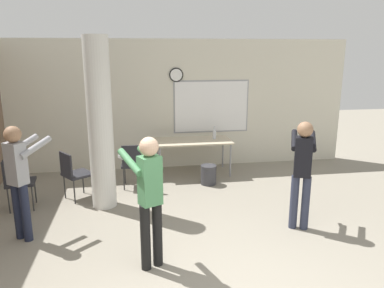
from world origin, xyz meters
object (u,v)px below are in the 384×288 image
Objects in this scene: chair_near_pillar at (74,172)px; chair_by_left_wall at (16,179)px; chair_table_left at (133,162)px; person_playing_side at (302,167)px; person_watching_back at (19,174)px; folding_table at (193,142)px; bottle_on_table at (214,134)px; person_playing_front at (149,192)px.

chair_by_left_wall is at bearing -163.97° from chair_near_pillar.
chair_table_left is (1.02, 0.42, 0.00)m from chair_near_pillar.
person_playing_side is (3.42, -1.63, 0.44)m from chair_near_pillar.
folding_table is at bearing 41.37° from person_watching_back.
chair_near_pillar and chair_by_left_wall have the same top height.
chair_by_left_wall is at bearing 162.26° from person_playing_side.
chair_near_pillar is at bearing 16.03° from chair_by_left_wall.
bottle_on_table is 1.90m from chair_table_left.
person_watching_back reaches higher than chair_by_left_wall.
person_playing_front is at bearing -62.45° from chair_near_pillar.
folding_table is at bearing 25.63° from chair_near_pillar.
bottle_on_table is 3.79m from person_playing_front.
person_playing_front is at bearing -44.54° from chair_by_left_wall.
person_watching_back reaches higher than bottle_on_table.
chair_near_pillar is at bearing 69.96° from person_watching_back.
bottle_on_table is 3.90m from chair_by_left_wall.
person_watching_back is (-1.51, -1.77, 0.44)m from chair_table_left.
bottle_on_table is 4.09m from person_watching_back.
person_watching_back is (-2.77, -2.44, 0.26)m from folding_table.
person_playing_side is 2.32m from person_playing_front.
chair_table_left is (-1.72, -0.72, -0.32)m from bottle_on_table.
folding_table is at bearing 23.07° from chair_by_left_wall.
chair_near_pillar is 0.54× the size of person_watching_back.
chair_table_left is at bearing 19.52° from chair_by_left_wall.
chair_near_pillar and chair_table_left have the same top height.
chair_by_left_wall is 0.54× the size of person_playing_side.
chair_table_left is 0.54× the size of person_watching_back.
folding_table is 3.70m from person_watching_back.
chair_by_left_wall is 0.54× the size of person_watching_back.
chair_by_left_wall reaches higher than folding_table.
person_playing_front reaches higher than chair_near_pillar.
bottle_on_table is at bearing 21.11° from chair_by_left_wall.
person_watching_back is (0.39, -1.09, 0.44)m from chair_by_left_wall.
person_playing_side is at bearing 17.08° from person_playing_front.
bottle_on_table is 2.86m from person_playing_side.
person_playing_front is at bearing -29.65° from person_watching_back.
chair_near_pillar is 0.54× the size of person_playing_side.
chair_by_left_wall is 1.00× the size of chair_table_left.
person_playing_side is at bearing -67.29° from folding_table.
person_watching_back reaches higher than chair_table_left.
bottle_on_table reaches higher than chair_by_left_wall.
chair_table_left is 0.54× the size of person_playing_side.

